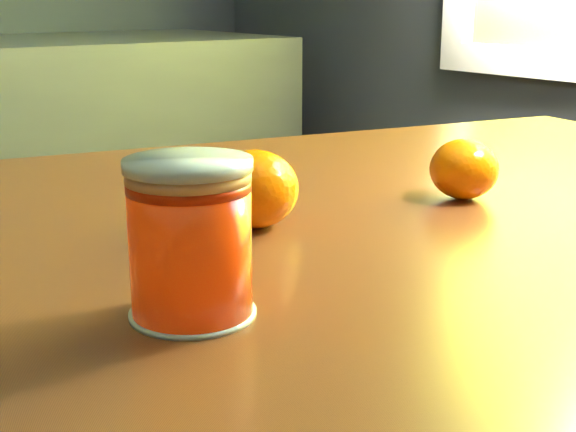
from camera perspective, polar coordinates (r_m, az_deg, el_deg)
table at (r=0.69m, az=4.76°, el=-8.64°), size 1.22×0.96×0.82m
juice_glass at (r=0.45m, az=-6.95°, el=-1.70°), size 0.07×0.07×0.09m
orange_front at (r=0.63m, az=-2.40°, el=1.94°), size 0.07×0.07×0.06m
orange_back at (r=0.74m, az=12.42°, el=3.28°), size 0.08×0.08×0.05m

